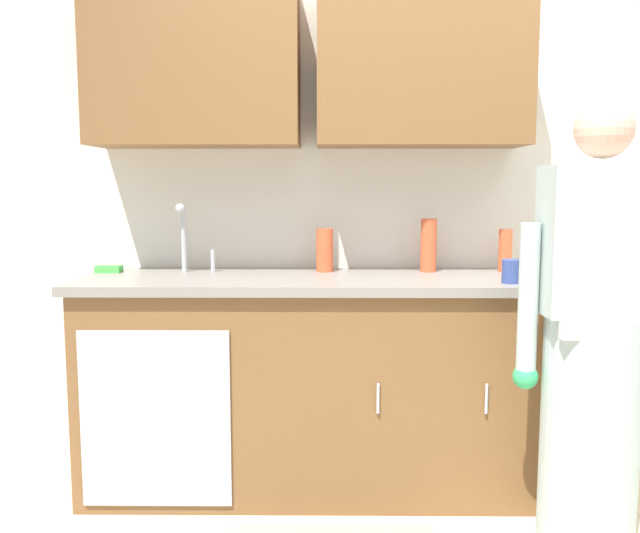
{
  "coord_description": "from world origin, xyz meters",
  "views": [
    {
      "loc": [
        -0.47,
        -2.2,
        1.33
      ],
      "look_at": [
        -0.5,
        0.55,
        1.0
      ],
      "focal_mm": 38.04,
      "sensor_mm": 36.0,
      "label": 1
    }
  ],
  "objects": [
    {
      "name": "counter_cabinet",
      "position": [
        -0.55,
        0.7,
        0.45
      ],
      "size": [
        1.9,
        0.62,
        0.9
      ],
      "color": "brown",
      "rests_on": "ground"
    },
    {
      "name": "bottle_water_short",
      "position": [
        0.34,
        0.86,
        1.04
      ],
      "size": [
        0.06,
        0.06,
        0.19
      ],
      "primitive_type": "cylinder",
      "color": "#E05933",
      "rests_on": "countertop"
    },
    {
      "name": "bottle_cleaner_spray",
      "position": [
        -0.48,
        0.85,
        1.04
      ],
      "size": [
        0.08,
        0.08,
        0.2
      ],
      "primitive_type": "cylinder",
      "color": "#E05933",
      "rests_on": "countertop"
    },
    {
      "name": "cup_by_sink",
      "position": [
        0.27,
        0.5,
        0.99
      ],
      "size": [
        0.08,
        0.08,
        0.1
      ],
      "primitive_type": "cylinder",
      "color": "#33478C",
      "rests_on": "countertop"
    },
    {
      "name": "person_at_sink",
      "position": [
        0.47,
        0.14,
        0.69
      ],
      "size": [
        0.55,
        0.34,
        1.62
      ],
      "color": "white",
      "rests_on": "ground"
    },
    {
      "name": "kitchen_wall_with_uppers",
      "position": [
        -0.14,
        0.99,
        1.48
      ],
      "size": [
        4.8,
        0.44,
        2.7
      ],
      "color": "silver",
      "rests_on": "ground"
    },
    {
      "name": "countertop",
      "position": [
        -0.55,
        0.7,
        0.92
      ],
      "size": [
        1.96,
        0.66,
        0.04
      ],
      "primitive_type": "cube",
      "color": "gray",
      "rests_on": "counter_cabinet"
    },
    {
      "name": "sink",
      "position": [
        -1.08,
        0.71,
        0.93
      ],
      "size": [
        0.5,
        0.36,
        0.35
      ],
      "color": "#B7BABF",
      "rests_on": "counter_cabinet"
    },
    {
      "name": "sponge",
      "position": [
        -1.45,
        0.83,
        0.96
      ],
      "size": [
        0.11,
        0.07,
        0.03
      ],
      "primitive_type": "cube",
      "color": "#4CBF4C",
      "rests_on": "countertop"
    },
    {
      "name": "bottle_dish_liquid",
      "position": [
        -0.01,
        0.86,
        1.06
      ],
      "size": [
        0.07,
        0.07,
        0.24
      ],
      "primitive_type": "cylinder",
      "color": "#E05933",
      "rests_on": "countertop"
    }
  ]
}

